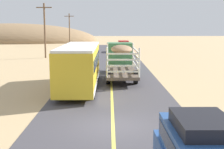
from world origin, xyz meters
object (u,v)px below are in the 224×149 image
at_px(bus, 80,66).
at_px(power_pole_mid, 45,29).
at_px(livestock_truck, 120,56).
at_px(power_pole_far, 69,28).
at_px(car_far, 123,46).

xyz_separation_m(bus, power_pole_mid, (-6.97, 22.16, 2.39)).
bearing_deg(power_pole_mid, bus, -72.54).
distance_m(livestock_truck, bus, 7.24).
relative_size(livestock_truck, bus, 0.97).
relative_size(bus, power_pole_far, 1.38).
relative_size(car_far, power_pole_mid, 0.60).
xyz_separation_m(car_far, power_pole_far, (-11.61, 17.55, 2.82)).
bearing_deg(power_pole_mid, livestock_truck, -57.02).
bearing_deg(car_far, power_pole_mid, -138.50).
height_order(power_pole_mid, power_pole_far, power_pole_mid).
xyz_separation_m(livestock_truck, car_far, (1.45, 25.93, -0.70)).
relative_size(livestock_truck, power_pole_mid, 1.26).
height_order(livestock_truck, power_pole_mid, power_pole_mid).
height_order(bus, power_pole_far, power_pole_far).
height_order(bus, car_far, bus).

